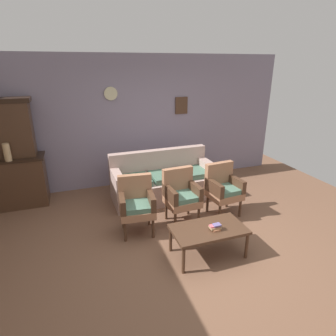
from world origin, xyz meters
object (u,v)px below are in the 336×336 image
at_px(armchair_near_cabinet, 181,194).
at_px(book_stack_on_table, 215,227).
at_px(vase_on_cabinet, 7,152).
at_px(floral_couch, 163,181).
at_px(coffee_table, 209,231).
at_px(armchair_by_doorway, 136,203).
at_px(armchair_row_middle, 223,187).
at_px(side_cabinet, 14,182).

relative_size(armchair_near_cabinet, book_stack_on_table, 5.98).
height_order(vase_on_cabinet, armchair_near_cabinet, vase_on_cabinet).
distance_m(vase_on_cabinet, book_stack_on_table, 3.68).
height_order(floral_couch, coffee_table, floral_couch).
xyz_separation_m(armchair_by_doorway, armchair_row_middle, (1.55, 0.07, 0.00)).
xyz_separation_m(coffee_table, book_stack_on_table, (0.06, -0.07, 0.09)).
height_order(armchair_near_cabinet, coffee_table, armchair_near_cabinet).
bearing_deg(book_stack_on_table, armchair_by_doorway, 131.35).
distance_m(floral_couch, armchair_near_cabinet, 0.98).
xyz_separation_m(armchair_near_cabinet, book_stack_on_table, (0.08, -1.03, -0.04)).
relative_size(armchair_by_doorway, book_stack_on_table, 5.98).
bearing_deg(side_cabinet, vase_on_cabinet, -81.61).
bearing_deg(vase_on_cabinet, coffee_table, -40.83).
xyz_separation_m(armchair_by_doorway, armchair_near_cabinet, (0.77, 0.07, 0.00)).
distance_m(armchair_row_middle, coffee_table, 1.24).
bearing_deg(armchair_by_doorway, book_stack_on_table, -48.65).
relative_size(vase_on_cabinet, floral_couch, 0.15).
bearing_deg(armchair_by_doorway, floral_couch, 53.15).
distance_m(side_cabinet, armchair_row_middle, 3.79).
xyz_separation_m(side_cabinet, armchair_by_doorway, (1.92, -1.60, 0.03)).
height_order(side_cabinet, armchair_by_doorway, side_cabinet).
distance_m(armchair_by_doorway, armchair_row_middle, 1.55).
bearing_deg(book_stack_on_table, vase_on_cabinet, 139.05).
bearing_deg(side_cabinet, armchair_row_middle, -23.78).
distance_m(vase_on_cabinet, armchair_by_doorway, 2.44).
relative_size(side_cabinet, book_stack_on_table, 7.67).
height_order(side_cabinet, armchair_near_cabinet, side_cabinet).
height_order(armchair_by_doorway, armchair_near_cabinet, same).
relative_size(side_cabinet, floral_couch, 0.58).
relative_size(floral_couch, armchair_by_doorway, 2.23).
xyz_separation_m(side_cabinet, book_stack_on_table, (2.77, -2.56, -0.01)).
xyz_separation_m(floral_couch, coffee_table, (0.01, -1.93, 0.05)).
bearing_deg(armchair_near_cabinet, armchair_row_middle, 0.35).
bearing_deg(book_stack_on_table, armchair_near_cabinet, 94.50).
xyz_separation_m(vase_on_cabinet, coffee_table, (2.68, -2.31, -0.71)).
xyz_separation_m(floral_couch, armchair_near_cabinet, (-0.01, -0.97, 0.17)).
distance_m(armchair_near_cabinet, book_stack_on_table, 1.03).
xyz_separation_m(side_cabinet, armchair_near_cabinet, (2.69, -1.53, 0.03)).
xyz_separation_m(side_cabinet, vase_on_cabinet, (0.03, -0.18, 0.62)).
bearing_deg(armchair_by_doorway, armchair_row_middle, 2.65).
bearing_deg(coffee_table, side_cabinet, 137.30).
bearing_deg(armchair_row_middle, floral_couch, 128.68).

